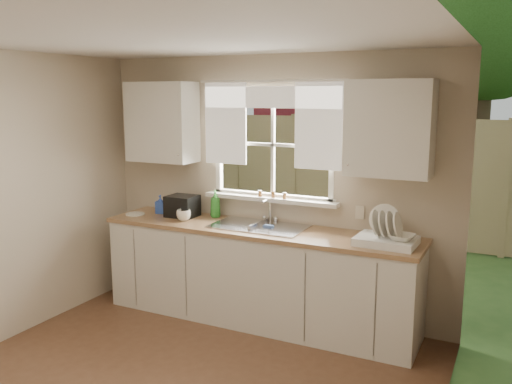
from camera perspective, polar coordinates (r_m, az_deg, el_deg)
The scene contains 20 objects.
room_walls at distance 3.52m, azimuth -12.52°, elevation -4.70°, with size 3.62×4.02×2.50m.
ceiling at distance 3.47m, azimuth -12.67°, elevation 16.13°, with size 3.60×4.00×0.02m, color silver.
window at distance 5.21m, azimuth 1.71°, elevation 3.17°, with size 1.38×0.16×1.06m.
curtains at distance 5.13m, azimuth 1.50°, elevation 8.08°, with size 1.50×0.03×0.81m.
base_cabinets at distance 5.17m, azimuth 0.15°, elevation -8.87°, with size 3.00×0.62×0.87m, color silver.
countertop at distance 5.04m, azimuth 0.15°, elevation -3.98°, with size 3.04×0.65×0.04m, color #9C754E.
upper_cabinet_left at distance 5.61m, azimuth -9.86°, elevation 7.27°, with size 0.70×0.33×0.80m, color silver.
upper_cabinet_right at distance 4.64m, azimuth 13.90°, elevation 6.52°, with size 0.70×0.33×0.80m, color silver.
wall_outlet at distance 4.97m, azimuth 10.88°, elevation -2.12°, with size 0.08×0.01×0.12m, color beige.
sill_jars at distance 5.19m, azimuth 1.75°, elevation -0.28°, with size 0.30×0.04×0.06m.
backyard at distance 11.31m, azimuth 18.94°, elevation 16.53°, with size 20.00×10.00×6.13m.
sink at distance 5.08m, azimuth 0.31°, elevation -4.47°, with size 0.88×0.52×0.40m.
dish_rack at distance 4.59m, azimuth 13.55°, elevation -4.58°, with size 0.50×0.38×0.31m.
bowl at distance 4.50m, azimuth 15.09°, elevation -4.62°, with size 0.21×0.21×0.05m, color white.
soap_bottle_a at distance 5.44m, azimuth -4.31°, elevation -1.26°, with size 0.10×0.11×0.27m, color #2D852B.
soap_bottle_b at distance 5.69m, azimuth -10.04°, elevation -1.28°, with size 0.09×0.09×0.19m, color blue.
soap_bottle_c at distance 5.70m, azimuth -8.79°, elevation -1.33°, with size 0.13×0.13×0.17m, color beige.
saucer at distance 5.70m, azimuth -12.60°, elevation -2.27°, with size 0.19×0.19×0.01m, color white.
cup at distance 5.33m, azimuth -7.63°, elevation -2.44°, with size 0.14×0.14×0.11m, color white.
black_appliance at distance 5.51m, azimuth -7.77°, elevation -1.47°, with size 0.29×0.25×0.21m, color black.
Camera 1 is at (2.15, -2.70, 2.13)m, focal length 38.00 mm.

